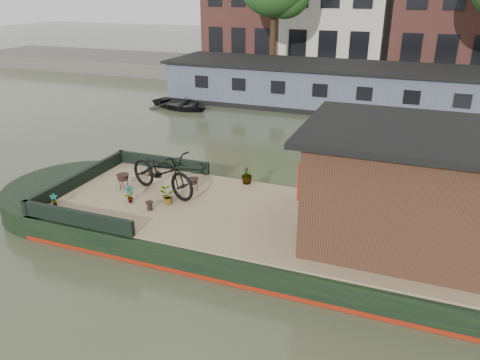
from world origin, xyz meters
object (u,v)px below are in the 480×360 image
(bicycle, at_px, (162,172))
(brazier_rear, at_px, (193,185))
(potted_plant_a, at_px, (129,194))
(brazier_front, at_px, (123,181))
(dinghy, at_px, (181,101))
(cabin, at_px, (401,185))

(bicycle, xyz_separation_m, brazier_rear, (0.67, 0.38, -0.41))
(potted_plant_a, xyz_separation_m, brazier_rear, (1.14, 1.21, -0.05))
(brazier_front, bearing_deg, bicycle, 4.87)
(bicycle, height_order, brazier_rear, bicycle)
(dinghy, bearing_deg, brazier_front, -143.13)
(potted_plant_a, bearing_deg, dinghy, 112.13)
(cabin, relative_size, bicycle, 1.80)
(cabin, height_order, brazier_front, cabin)
(cabin, xyz_separation_m, brazier_front, (-6.90, 0.23, -1.04))
(brazier_rear, bearing_deg, bicycle, -150.36)
(dinghy, bearing_deg, bicycle, -137.76)
(brazier_front, xyz_separation_m, brazier_rear, (1.82, 0.48, -0.02))
(cabin, distance_m, brazier_front, 6.98)
(cabin, height_order, bicycle, cabin)
(cabin, xyz_separation_m, potted_plant_a, (-6.22, -0.50, -1.00))
(brazier_front, height_order, brazier_rear, brazier_front)
(bicycle, distance_m, potted_plant_a, 1.02)
(potted_plant_a, height_order, dinghy, potted_plant_a)
(cabin, bearing_deg, brazier_front, 178.05)
(bicycle, bearing_deg, brazier_rear, -41.83)
(cabin, height_order, potted_plant_a, cabin)
(potted_plant_a, xyz_separation_m, dinghy, (-4.68, 11.51, -0.54))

